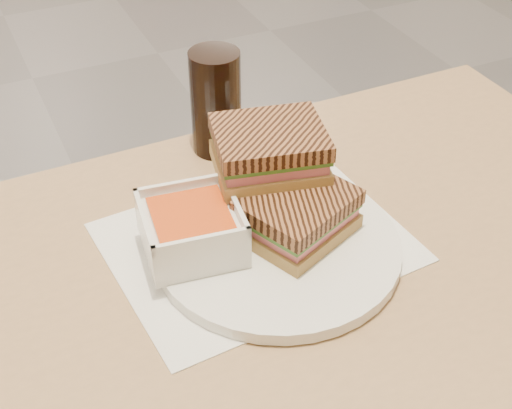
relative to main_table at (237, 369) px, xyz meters
name	(u,v)px	position (x,y,z in m)	size (l,w,h in m)	color
main_table	(237,369)	(0.00, 0.00, 0.00)	(1.21, 0.71, 0.75)	#AB8157
tray_liner	(257,242)	(0.07, 0.08, 0.11)	(0.37, 0.30, 0.00)	white
plate	(278,247)	(0.08, 0.06, 0.12)	(0.30, 0.30, 0.02)	white
soup_bowl	(192,230)	(-0.02, 0.09, 0.16)	(0.13, 0.13, 0.06)	white
panini_lower	(298,215)	(0.11, 0.06, 0.16)	(0.16, 0.15, 0.06)	#B08942
panini_upper	(270,151)	(0.11, 0.13, 0.21)	(0.15, 0.14, 0.06)	#B08942
cola_glass	(216,102)	(0.10, 0.30, 0.19)	(0.07, 0.07, 0.15)	black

